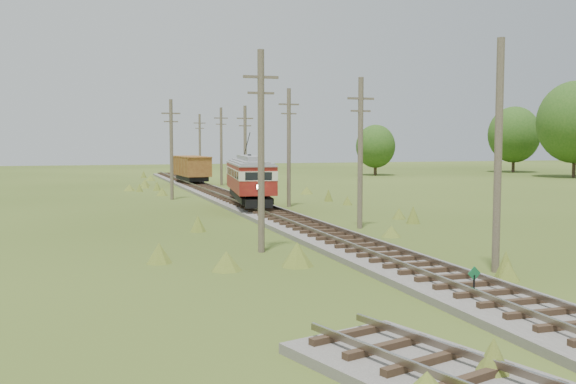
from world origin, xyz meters
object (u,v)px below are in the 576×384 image
object	(u,v)px
switch_marker	(474,280)
gravel_pile	(253,184)
streetcar	(249,176)
gondola	(192,167)

from	to	relation	value
switch_marker	gravel_pile	xyz separation A→B (m)	(5.08, 46.74, -0.01)
streetcar	gondola	world-z (taller)	streetcar
switch_marker	gravel_pile	bearing A→B (deg)	83.80
streetcar	gravel_pile	bearing A→B (deg)	82.54
switch_marker	streetcar	xyz separation A→B (m)	(0.20, 29.10, 1.80)
gondola	gravel_pile	world-z (taller)	gondola
streetcar	gondola	size ratio (longest dim) A/B	1.32
switch_marker	streetcar	size ratio (longest dim) A/B	0.10
streetcar	gondola	xyz separation A→B (m)	(0.00, 26.61, -0.36)
streetcar	gondola	bearing A→B (deg)	97.99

